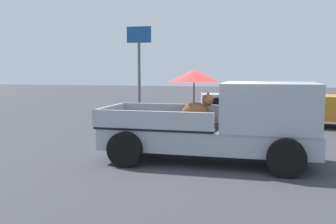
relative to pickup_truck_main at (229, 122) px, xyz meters
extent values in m
plane|color=#38383D|center=(-0.47, -0.01, -0.97)|extent=(80.00, 80.00, 0.00)
cylinder|color=black|center=(1.29, 0.94, -0.57)|extent=(0.80, 0.29, 0.80)
cylinder|color=black|center=(1.26, -1.02, -0.57)|extent=(0.80, 0.29, 0.80)
cylinder|color=black|center=(-2.21, 1.00, -0.57)|extent=(0.80, 0.29, 0.80)
cylinder|color=black|center=(-2.24, -0.96, -0.57)|extent=(0.80, 0.29, 0.80)
cube|color=#9EA3AD|center=(-0.47, -0.01, -0.40)|extent=(5.03, 1.88, 0.50)
cube|color=#9EA3AD|center=(0.93, -0.03, 0.39)|extent=(2.13, 1.90, 1.08)
cube|color=#4C606B|center=(1.93, -0.05, 0.59)|extent=(0.09, 1.72, 0.64)
cube|color=black|center=(-1.62, 0.01, -0.12)|extent=(2.83, 1.89, 0.06)
cube|color=#9EA3AD|center=(-1.61, 0.93, 0.11)|extent=(2.80, 0.15, 0.40)
cube|color=#9EA3AD|center=(-1.64, -0.91, 0.11)|extent=(2.80, 0.15, 0.40)
cube|color=#9EA3AD|center=(-2.97, 0.03, 0.11)|extent=(0.13, 1.84, 0.40)
ellipsoid|color=brown|center=(-0.81, 0.17, 0.17)|extent=(0.69, 0.33, 0.52)
sphere|color=brown|center=(-0.51, 0.16, 0.49)|extent=(0.28, 0.28, 0.28)
cone|color=brown|center=(-0.51, 0.24, 0.63)|extent=(0.09, 0.09, 0.12)
cone|color=brown|center=(-0.52, 0.08, 0.63)|extent=(0.09, 0.09, 0.12)
cylinder|color=black|center=(-0.89, 0.35, 0.44)|extent=(0.03, 0.03, 1.06)
cone|color=red|center=(-0.89, 0.35, 1.07)|extent=(1.27, 1.27, 0.28)
cylinder|color=black|center=(2.36, 7.73, -0.59)|extent=(0.79, 0.36, 0.76)
cylinder|color=black|center=(2.09, 5.85, -0.59)|extent=(0.79, 0.36, 0.76)
cube|color=#B27219|center=(2.82, 6.71, 0.03)|extent=(2.92, 2.16, 0.40)
cylinder|color=black|center=(-1.53, 11.85, -0.64)|extent=(0.69, 0.34, 0.66)
cylinder|color=black|center=(-1.85, 13.59, -0.64)|extent=(0.69, 0.34, 0.66)
cylinder|color=black|center=(1.12, 12.34, -0.64)|extent=(0.69, 0.34, 0.66)
cylinder|color=black|center=(0.81, 14.07, -0.64)|extent=(0.69, 0.34, 0.66)
cube|color=#ADB2B7|center=(-0.36, 12.96, -0.42)|extent=(4.55, 2.51, 0.52)
cube|color=#ADB2B7|center=(-0.26, 12.98, 0.08)|extent=(2.35, 1.95, 0.56)
cube|color=#4C606B|center=(-0.26, 12.98, 0.08)|extent=(2.31, 2.02, 0.32)
cylinder|color=#59595B|center=(-5.99, 12.04, 0.87)|extent=(0.16, 0.16, 3.68)
cube|color=#194C8C|center=(-5.99, 12.04, 3.17)|extent=(1.40, 0.12, 0.90)
camera|label=1|loc=(0.68, -9.10, 1.24)|focal=41.34mm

